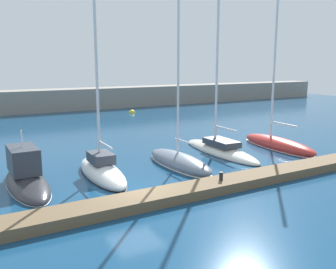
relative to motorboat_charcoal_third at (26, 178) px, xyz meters
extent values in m
plane|color=navy|center=(4.44, -4.35, -0.43)|extent=(120.00, 120.00, 0.00)
cube|color=brown|center=(4.44, -5.71, -0.18)|extent=(35.44, 1.66, 0.50)
cube|color=gray|center=(4.44, 32.04, 1.06)|extent=(108.00, 3.98, 2.99)
ellipsoid|color=#2D2D33|center=(0.00, -0.20, -0.33)|extent=(2.11, 6.76, 1.07)
ellipsoid|color=silver|center=(0.00, -0.20, -0.41)|extent=(2.13, 6.82, 0.12)
cube|color=#333842|center=(-0.01, 0.52, 0.91)|extent=(1.47, 2.60, 1.41)
cube|color=black|center=(-0.01, 0.80, 1.12)|extent=(1.30, 0.66, 0.79)
cylinder|color=silver|center=(-0.01, 0.52, 2.09)|extent=(0.08, 0.08, 0.95)
ellipsoid|color=white|center=(4.12, -0.50, -0.22)|extent=(1.97, 6.44, 1.25)
ellipsoid|color=black|center=(4.12, -0.50, -0.41)|extent=(1.99, 6.50, 0.12)
cylinder|color=silver|center=(4.12, -0.18, 6.99)|extent=(0.16, 0.16, 13.16)
cylinder|color=silver|center=(4.10, -1.18, 1.63)|extent=(0.17, 2.38, 0.11)
cube|color=#333842|center=(4.12, -0.39, 0.69)|extent=(1.27, 1.86, 0.57)
ellipsoid|color=slate|center=(9.25, -0.78, -0.14)|extent=(2.04, 6.62, 1.04)
ellipsoid|color=silver|center=(9.25, -0.78, -0.41)|extent=(2.06, 6.69, 0.12)
cylinder|color=silver|center=(9.25, -0.61, 6.89)|extent=(0.14, 0.14, 13.02)
cylinder|color=silver|center=(9.26, -1.29, 1.30)|extent=(0.14, 2.07, 0.10)
ellipsoid|color=silver|center=(13.75, 0.74, -0.35)|extent=(2.34, 8.56, 1.00)
ellipsoid|color=black|center=(13.75, 0.74, -0.41)|extent=(2.37, 8.65, 0.12)
cylinder|color=silver|center=(13.78, 1.40, 6.55)|extent=(0.18, 0.18, 12.78)
cylinder|color=silver|center=(13.73, 0.13, 1.50)|extent=(0.21, 2.60, 0.12)
cube|color=#333842|center=(13.75, 0.59, 0.37)|extent=(1.59, 2.93, 0.44)
ellipsoid|color=#B72D28|center=(18.63, -0.29, -0.13)|extent=(2.34, 7.61, 1.10)
ellipsoid|color=silver|center=(18.63, -0.29, -0.41)|extent=(2.36, 7.69, 0.12)
cylinder|color=silver|center=(18.69, 0.60, 5.85)|extent=(0.17, 0.17, 10.86)
cylinder|color=silver|center=(18.59, -0.95, 1.55)|extent=(0.28, 2.52, 0.12)
sphere|color=yellow|center=(17.31, 24.48, -0.43)|extent=(0.89, 0.89, 0.89)
cylinder|color=black|center=(8.80, -5.71, 0.28)|extent=(0.20, 0.20, 0.44)
camera|label=1|loc=(-2.81, -20.38, 6.10)|focal=39.29mm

